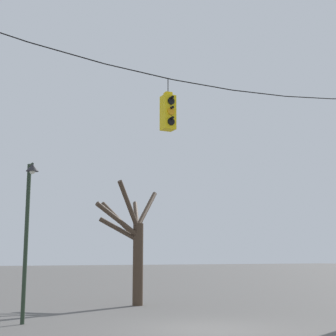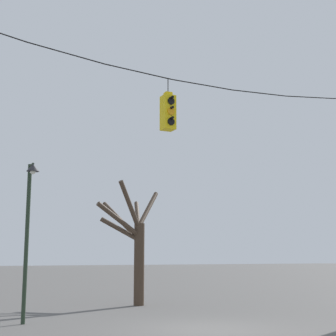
# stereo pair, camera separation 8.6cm
# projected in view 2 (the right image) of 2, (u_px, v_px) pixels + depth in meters

# --- Properties ---
(ground_plane) EXTENTS (200.00, 200.00, 0.00)m
(ground_plane) POSITION_uv_depth(u_px,v_px,m) (206.00, 330.00, 13.52)
(ground_plane) COLOR #565451
(span_wire) EXTENTS (13.95, 0.03, 0.65)m
(span_wire) POSITION_uv_depth(u_px,v_px,m) (204.00, 78.00, 14.69)
(span_wire) COLOR black
(traffic_light_near_right_pole) EXTENTS (0.34, 0.58, 1.45)m
(traffic_light_near_right_pole) POSITION_uv_depth(u_px,v_px,m) (168.00, 112.00, 13.98)
(traffic_light_near_right_pole) COLOR yellow
(street_lamp) EXTENTS (0.37, 0.66, 4.63)m
(street_lamp) POSITION_uv_depth(u_px,v_px,m) (29.00, 215.00, 15.01)
(street_lamp) COLOR #233323
(street_lamp) RESTS_ON ground_plane
(bare_tree) EXTENTS (3.50, 2.93, 4.87)m
(bare_tree) POSITION_uv_depth(u_px,v_px,m) (135.00, 241.00, 20.79)
(bare_tree) COLOR #423326
(bare_tree) RESTS_ON ground_plane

